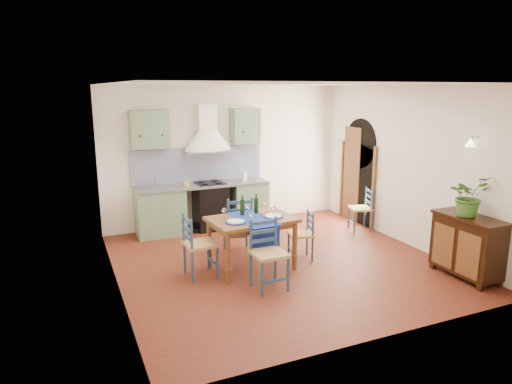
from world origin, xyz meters
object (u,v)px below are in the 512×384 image
at_px(chair_near, 268,254).
at_px(sideboard, 467,244).
at_px(potted_plant, 469,196).
at_px(dining_table, 252,224).

xyz_separation_m(chair_near, sideboard, (2.83, -0.82, 0.01)).
relative_size(chair_near, sideboard, 0.93).
bearing_deg(chair_near, potted_plant, -15.59).
bearing_deg(potted_plant, dining_table, 150.88).
distance_m(sideboard, potted_plant, 0.73).
bearing_deg(sideboard, dining_table, 150.48).
relative_size(dining_table, sideboard, 1.27).
xyz_separation_m(chair_near, potted_plant, (2.80, -0.78, 0.73)).
height_order(chair_near, potted_plant, potted_plant).
bearing_deg(dining_table, potted_plant, -29.12).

